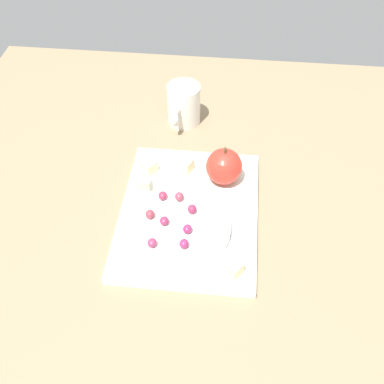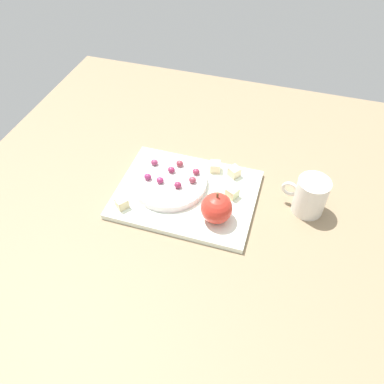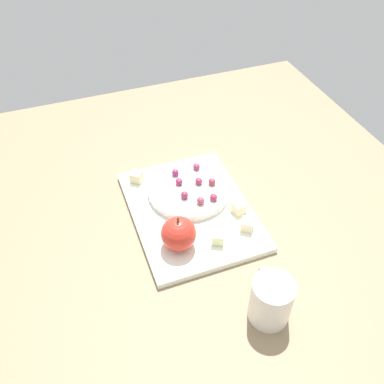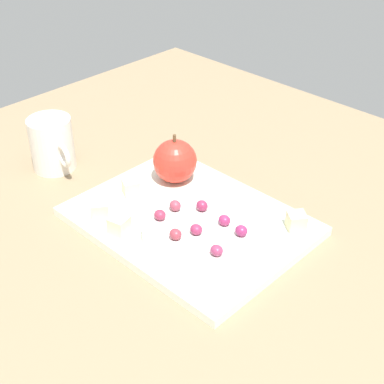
# 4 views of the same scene
# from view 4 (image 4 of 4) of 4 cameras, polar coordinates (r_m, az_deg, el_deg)

# --- Properties ---
(table) EXTENTS (1.11, 1.07, 0.04)m
(table) POSITION_cam_4_polar(r_m,az_deg,el_deg) (0.84, -1.17, -5.12)
(table) COLOR #8B7456
(table) RESTS_ON ground
(platter) EXTENTS (0.33, 0.25, 0.01)m
(platter) POSITION_cam_4_polar(r_m,az_deg,el_deg) (0.83, -0.50, -2.83)
(platter) COLOR white
(platter) RESTS_ON table
(serving_dish) EXTENTS (0.18, 0.18, 0.02)m
(serving_dish) POSITION_cam_4_polar(r_m,az_deg,el_deg) (0.79, 1.54, -3.84)
(serving_dish) COLOR silver
(serving_dish) RESTS_ON platter
(apple_whole) EXTENTS (0.07, 0.07, 0.07)m
(apple_whole) POSITION_cam_4_polar(r_m,az_deg,el_deg) (0.89, -1.73, 3.12)
(apple_whole) COLOR red
(apple_whole) RESTS_ON platter
(apple_stem) EXTENTS (0.01, 0.01, 0.01)m
(apple_stem) POSITION_cam_4_polar(r_m,az_deg,el_deg) (0.87, -1.78, 5.42)
(apple_stem) COLOR brown
(apple_stem) RESTS_ON apple_whole
(cheese_cube_0) EXTENTS (0.03, 0.03, 0.02)m
(cheese_cube_0) POSITION_cam_4_polar(r_m,az_deg,el_deg) (0.83, -9.29, -1.75)
(cheese_cube_0) COLOR beige
(cheese_cube_0) RESTS_ON platter
(cheese_cube_1) EXTENTS (0.03, 0.03, 0.02)m
(cheese_cube_1) POSITION_cam_4_polar(r_m,az_deg,el_deg) (0.80, -7.33, -3.32)
(cheese_cube_1) COLOR beige
(cheese_cube_1) RESTS_ON platter
(cheese_cube_2) EXTENTS (0.04, 0.04, 0.02)m
(cheese_cube_2) POSITION_cam_4_polar(r_m,az_deg,el_deg) (0.81, 10.46, -2.91)
(cheese_cube_2) COLOR beige
(cheese_cube_2) RESTS_ON platter
(cheese_cube_3) EXTENTS (0.03, 0.03, 0.02)m
(cheese_cube_3) POSITION_cam_4_polar(r_m,az_deg,el_deg) (0.87, -6.35, 0.34)
(cheese_cube_3) COLOR beige
(cheese_cube_3) RESTS_ON platter
(grape_0) EXTENTS (0.02, 0.02, 0.02)m
(grape_0) POSITION_cam_4_polar(r_m,az_deg,el_deg) (0.81, -1.75, -1.40)
(grape_0) COLOR #943B4C
(grape_0) RESTS_ON serving_dish
(grape_1) EXTENTS (0.02, 0.02, 0.01)m
(grape_1) POSITION_cam_4_polar(r_m,az_deg,el_deg) (0.76, 0.43, -3.79)
(grape_1) COLOR #8F2B4E
(grape_1) RESTS_ON serving_dish
(grape_2) EXTENTS (0.02, 0.02, 0.02)m
(grape_2) POSITION_cam_4_polar(r_m,az_deg,el_deg) (0.81, 1.01, -1.39)
(grape_2) COLOR #8C294A
(grape_2) RESTS_ON serving_dish
(grape_3) EXTENTS (0.02, 0.02, 0.01)m
(grape_3) POSITION_cam_4_polar(r_m,az_deg,el_deg) (0.73, 2.50, -5.89)
(grape_3) COLOR #8D3255
(grape_3) RESTS_ON serving_dish
(grape_4) EXTENTS (0.02, 0.02, 0.01)m
(grape_4) POSITION_cam_4_polar(r_m,az_deg,el_deg) (0.78, 3.28, -2.86)
(grape_4) COLOR #942957
(grape_4) RESTS_ON serving_dish
(grape_5) EXTENTS (0.02, 0.02, 0.02)m
(grape_5) POSITION_cam_4_polar(r_m,az_deg,el_deg) (0.76, 4.99, -3.90)
(grape_5) COLOR #8C2858
(grape_5) RESTS_ON serving_dish
(grape_6) EXTENTS (0.02, 0.02, 0.01)m
(grape_6) POSITION_cam_4_polar(r_m,az_deg,el_deg) (0.79, -3.25, -2.33)
(grape_6) COLOR #912D47
(grape_6) RESTS_ON serving_dish
(grape_7) EXTENTS (0.02, 0.02, 0.02)m
(grape_7) POSITION_cam_4_polar(r_m,az_deg,el_deg) (0.75, -1.67, -4.28)
(grape_7) COLOR #923441
(grape_7) RESTS_ON serving_dish
(cup) EXTENTS (0.10, 0.07, 0.09)m
(cup) POSITION_cam_4_polar(r_m,az_deg,el_deg) (0.98, -13.89, 4.70)
(cup) COLOR white
(cup) RESTS_ON table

